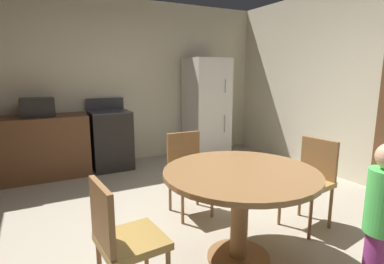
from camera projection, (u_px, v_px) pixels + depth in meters
ground_plane at (202, 236)px, 2.87m from camera, size 14.00×14.00×0.00m
wall_back at (119, 82)px, 5.15m from camera, size 5.47×0.12×2.70m
wall_right at (372, 85)px, 3.98m from camera, size 0.12×5.41×2.70m
kitchen_counter at (21, 149)px, 4.29m from camera, size 1.81×0.60×0.90m
oven_range at (111, 139)px, 4.85m from camera, size 0.60×0.60×1.10m
refrigerator at (206, 108)px, 5.50m from camera, size 0.68×0.68×1.76m
microwave at (37, 107)px, 4.29m from camera, size 0.44×0.32×0.26m
dining_table at (240, 189)px, 2.41m from camera, size 1.22×1.22×0.76m
chair_west at (121, 237)px, 1.91m from camera, size 0.44×0.44×0.87m
chair_north at (188, 168)px, 3.29m from camera, size 0.41×0.41×0.87m
chair_east at (311, 177)px, 3.00m from camera, size 0.46×0.46×0.87m
person_child at (382, 221)px, 1.95m from camera, size 0.30×0.30×1.09m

